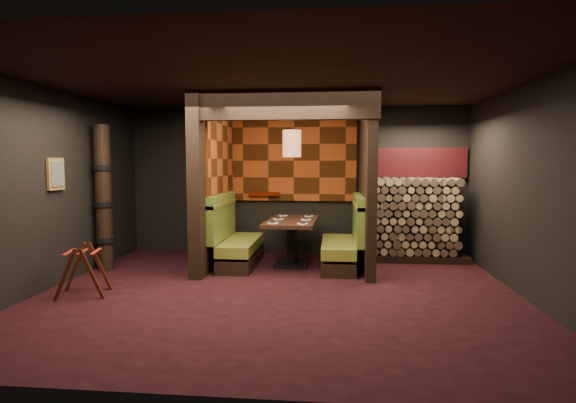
# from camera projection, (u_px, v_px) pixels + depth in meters

# --- Properties ---
(floor) EXTENTS (6.50, 5.50, 0.02)m
(floor) POSITION_uv_depth(u_px,v_px,m) (279.00, 294.00, 6.13)
(floor) COLOR black
(floor) RESTS_ON ground
(ceiling) EXTENTS (6.50, 5.50, 0.02)m
(ceiling) POSITION_uv_depth(u_px,v_px,m) (278.00, 80.00, 5.89)
(ceiling) COLOR black
(ceiling) RESTS_ON ground
(wall_back) EXTENTS (6.50, 0.02, 2.85)m
(wall_back) POSITION_uv_depth(u_px,v_px,m) (295.00, 181.00, 8.75)
(wall_back) COLOR black
(wall_back) RESTS_ON ground
(wall_front) EXTENTS (6.50, 0.02, 2.85)m
(wall_front) POSITION_uv_depth(u_px,v_px,m) (233.00, 212.00, 3.27)
(wall_front) COLOR black
(wall_front) RESTS_ON ground
(wall_left) EXTENTS (0.02, 5.50, 2.85)m
(wall_left) POSITION_uv_depth(u_px,v_px,m) (49.00, 188.00, 6.33)
(wall_left) COLOR black
(wall_left) RESTS_ON ground
(wall_right) EXTENTS (0.02, 5.50, 2.85)m
(wall_right) POSITION_uv_depth(u_px,v_px,m) (533.00, 191.00, 5.69)
(wall_right) COLOR black
(wall_right) RESTS_ON ground
(partition_left) EXTENTS (0.20, 2.20, 2.85)m
(partition_left) POSITION_uv_depth(u_px,v_px,m) (213.00, 183.00, 7.78)
(partition_left) COLOR black
(partition_left) RESTS_ON floor
(partition_right) EXTENTS (0.15, 2.10, 2.85)m
(partition_right) POSITION_uv_depth(u_px,v_px,m) (367.00, 184.00, 7.57)
(partition_right) COLOR black
(partition_right) RESTS_ON floor
(header_beam) EXTENTS (2.85, 0.18, 0.44)m
(header_beam) POSITION_uv_depth(u_px,v_px,m) (282.00, 105.00, 6.60)
(header_beam) COLOR black
(header_beam) RESTS_ON partition_left
(tapa_back_panel) EXTENTS (2.40, 0.06, 1.55)m
(tapa_back_panel) POSITION_uv_depth(u_px,v_px,m) (294.00, 161.00, 8.66)
(tapa_back_panel) COLOR #9E3E14
(tapa_back_panel) RESTS_ON wall_back
(tapa_side_panel) EXTENTS (0.04, 1.85, 1.45)m
(tapa_side_panel) POSITION_uv_depth(u_px,v_px,m) (222.00, 159.00, 7.90)
(tapa_side_panel) COLOR #9E3E14
(tapa_side_panel) RESTS_ON partition_left
(lacquer_shelf) EXTENTS (0.60, 0.12, 0.07)m
(lacquer_shelf) POSITION_uv_depth(u_px,v_px,m) (264.00, 194.00, 8.72)
(lacquer_shelf) COLOR #571004
(lacquer_shelf) RESTS_ON wall_back
(booth_bench_left) EXTENTS (0.68, 1.60, 1.14)m
(booth_bench_left) POSITION_uv_depth(u_px,v_px,m) (235.00, 242.00, 7.83)
(booth_bench_left) COLOR black
(booth_bench_left) RESTS_ON floor
(booth_bench_right) EXTENTS (0.68, 1.60, 1.14)m
(booth_bench_right) POSITION_uv_depth(u_px,v_px,m) (344.00, 244.00, 7.64)
(booth_bench_right) COLOR black
(booth_bench_right) RESTS_ON floor
(dining_table) EXTENTS (0.89, 1.56, 0.81)m
(dining_table) POSITION_uv_depth(u_px,v_px,m) (292.00, 233.00, 7.74)
(dining_table) COLOR black
(dining_table) RESTS_ON floor
(place_settings) EXTENTS (0.70, 1.25, 0.03)m
(place_settings) POSITION_uv_depth(u_px,v_px,m) (292.00, 219.00, 7.72)
(place_settings) COLOR white
(place_settings) RESTS_ON dining_table
(pendant_lamp) EXTENTS (0.31, 0.31, 0.97)m
(pendant_lamp) POSITION_uv_depth(u_px,v_px,m) (292.00, 144.00, 7.56)
(pendant_lamp) COLOR #9B613D
(pendant_lamp) RESTS_ON ceiling
(framed_picture) EXTENTS (0.05, 0.36, 0.46)m
(framed_picture) POSITION_uv_depth(u_px,v_px,m) (56.00, 174.00, 6.41)
(framed_picture) COLOR olive
(framed_picture) RESTS_ON wall_left
(luggage_rack) EXTENTS (0.76, 0.61, 0.72)m
(luggage_rack) POSITION_uv_depth(u_px,v_px,m) (83.00, 269.00, 6.03)
(luggage_rack) COLOR #41150A
(luggage_rack) RESTS_ON floor
(totem_column) EXTENTS (0.31, 0.31, 2.40)m
(totem_column) POSITION_uv_depth(u_px,v_px,m) (104.00, 199.00, 7.42)
(totem_column) COLOR black
(totem_column) RESTS_ON floor
(firewood_stack) EXTENTS (1.73, 0.70, 1.50)m
(firewood_stack) POSITION_uv_depth(u_px,v_px,m) (418.00, 219.00, 8.17)
(firewood_stack) COLOR black
(firewood_stack) RESTS_ON floor
(mosaic_header) EXTENTS (1.83, 0.10, 0.56)m
(mosaic_header) POSITION_uv_depth(u_px,v_px,m) (416.00, 163.00, 8.41)
(mosaic_header) COLOR maroon
(mosaic_header) RESTS_ON wall_back
(bay_front_post) EXTENTS (0.08, 0.08, 2.85)m
(bay_front_post) POSITION_uv_depth(u_px,v_px,m) (371.00, 183.00, 7.82)
(bay_front_post) COLOR black
(bay_front_post) RESTS_ON floor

